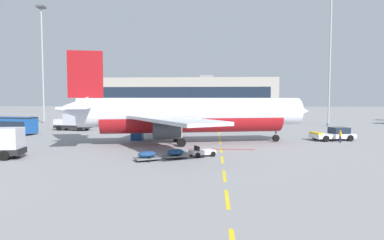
# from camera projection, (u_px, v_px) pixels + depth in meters

# --- Properties ---
(ground) EXTENTS (400.00, 400.00, 0.00)m
(ground) POSITION_uv_depth(u_px,v_px,m) (349.00, 135.00, 57.23)
(ground) COLOR gray
(apron_paint_markings) EXTENTS (8.00, 92.31, 0.01)m
(apron_paint_markings) POSITION_uv_depth(u_px,v_px,m) (219.00, 136.00, 55.49)
(apron_paint_markings) COLOR yellow
(apron_paint_markings) RESTS_ON ground
(airliner_foreground) EXTENTS (34.53, 33.72, 12.20)m
(airliner_foreground) POSITION_uv_depth(u_px,v_px,m) (189.00, 115.00, 45.70)
(airliner_foreground) COLOR silver
(airliner_foreground) RESTS_ON ground
(pushback_tug) EXTENTS (6.51, 4.30, 2.08)m
(pushback_tug) POSITION_uv_depth(u_px,v_px,m) (334.00, 134.00, 49.38)
(pushback_tug) COLOR silver
(pushback_tug) RESTS_ON ground
(apron_shuttle_bus) EXTENTS (12.32, 4.88, 3.00)m
(apron_shuttle_bus) POSITION_uv_depth(u_px,v_px,m) (3.00, 124.00, 57.71)
(apron_shuttle_bus) COLOR #194C99
(apron_shuttle_bus) RESTS_ON ground
(catering_truck) EXTENTS (7.25, 5.60, 3.14)m
(catering_truck) POSITION_uv_depth(u_px,v_px,m) (143.00, 121.00, 67.89)
(catering_truck) COLOR black
(catering_truck) RESTS_ON ground
(fuel_service_truck) EXTENTS (7.32, 3.62, 3.14)m
(fuel_service_truck) POSITION_uv_depth(u_px,v_px,m) (74.00, 122.00, 64.88)
(fuel_service_truck) COLOR black
(fuel_service_truck) RESTS_ON ground
(baggage_train) EXTENTS (8.20, 5.51, 1.14)m
(baggage_train) POSITION_uv_depth(u_px,v_px,m) (176.00, 153.00, 34.43)
(baggage_train) COLOR silver
(baggage_train) RESTS_ON ground
(ground_crew_worker) EXTENTS (0.34, 0.69, 1.77)m
(ground_crew_worker) POSITION_uv_depth(u_px,v_px,m) (340.00, 135.00, 46.94)
(ground_crew_worker) COLOR #191E38
(ground_crew_worker) RESTS_ON ground
(uld_cargo_container) EXTENTS (1.62, 1.58, 1.60)m
(uld_cargo_container) POSITION_uv_depth(u_px,v_px,m) (137.00, 135.00, 49.58)
(uld_cargo_container) COLOR #194C9E
(uld_cargo_container) RESTS_ON ground
(apron_light_mast_near) EXTENTS (1.80, 1.80, 28.03)m
(apron_light_mast_near) POSITION_uv_depth(u_px,v_px,m) (42.00, 52.00, 80.78)
(apron_light_mast_near) COLOR slate
(apron_light_mast_near) RESTS_ON ground
(apron_light_mast_far) EXTENTS (1.80, 1.80, 30.24)m
(apron_light_mast_far) POSITION_uv_depth(u_px,v_px,m) (330.00, 42.00, 73.97)
(apron_light_mast_far) COLOR slate
(apron_light_mast_far) RESTS_ON ground
(terminal_satellite) EXTENTS (87.75, 26.26, 16.75)m
(terminal_satellite) POSITION_uv_depth(u_px,v_px,m) (179.00, 95.00, 157.66)
(terminal_satellite) COLOR #9E998E
(terminal_satellite) RESTS_ON ground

